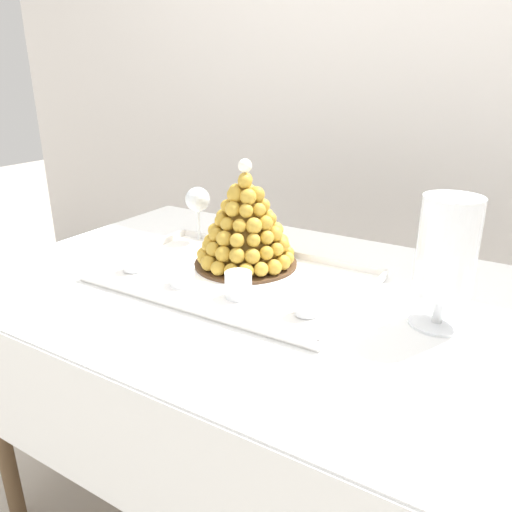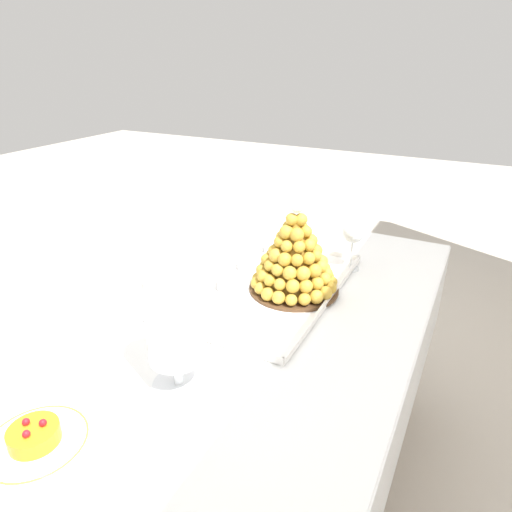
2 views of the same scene
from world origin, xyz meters
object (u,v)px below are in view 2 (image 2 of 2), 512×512
Objects in this scene: wine_glass at (353,234)px; macaron_goblet at (173,322)px; fruit_tart_plate at (35,439)px; dessert_cup_left at (271,246)px; croquembouche at (295,257)px; dessert_cup_centre at (228,282)px; serving_tray at (266,287)px; dessert_cup_mid_left at (248,264)px; dessert_cup_mid_right at (198,309)px.

macaron_goblet is at bearing -12.67° from wine_glass.
dessert_cup_left is at bearing 179.00° from fruit_tart_plate.
dessert_cup_centre is (0.09, -0.18, -0.08)m from croquembouche.
serving_tray is 2.34× the size of croquembouche.
serving_tray is 3.88× the size of wine_glass.
macaron_goblet is at bearing 2.90° from serving_tray.
dessert_cup_centre is at bearing 4.88° from dessert_cup_mid_left.
serving_tray is 3.38× the size of fruit_tart_plate.
wine_glass is at bearing 155.83° from croquembouche.
fruit_tart_plate is at bearing -8.77° from serving_tray.
wine_glass is (-0.33, 0.28, 0.09)m from dessert_cup_centre.
dessert_cup_mid_left is 0.82m from fruit_tart_plate.
fruit_tart_plate is at bearing -28.47° from macaron_goblet.
fruit_tart_plate is (0.50, -0.03, -0.02)m from dessert_cup_mid_right.
dessert_cup_centre is 0.44m from wine_glass.
serving_tray is 10.55× the size of dessert_cup_mid_left.
dessert_cup_centre is 1.20× the size of dessert_cup_mid_right.
dessert_cup_mid_left is (-0.06, -0.19, -0.09)m from croquembouche.
fruit_tart_plate is at bearing -14.69° from croquembouche.
wine_glass reaches higher than dessert_cup_mid_right.
serving_tray is 0.13m from dessert_cup_mid_left.
dessert_cup_mid_left is 0.36m from wine_glass.
macaron_goblet is (0.56, 0.13, 0.13)m from dessert_cup_mid_left.
dessert_cup_mid_left is (-0.08, -0.10, 0.02)m from serving_tray.
dessert_cup_centre is (0.07, -0.09, 0.03)m from serving_tray.
dessert_cup_centre is at bearing -164.24° from macaron_goblet.
croquembouche is at bearing 117.80° from dessert_cup_centre.
dessert_cup_mid_left is 0.15m from dessert_cup_centre.
fruit_tart_plate is at bearing -3.16° from dessert_cup_mid_right.
macaron_goblet is at bearing 12.90° from dessert_cup_mid_left.
dessert_cup_centre is 0.17m from dessert_cup_mid_right.
wine_glass reaches higher than serving_tray.
macaron_goblet is at bearing 9.43° from dessert_cup_left.
dessert_cup_left is at bearing -141.17° from croquembouche.
wine_glass is (-0.49, 0.28, 0.09)m from dessert_cup_mid_right.
croquembouche is at bearing 146.74° from dessert_cup_mid_right.
croquembouche is 0.22m from dessert_cup_mid_left.
fruit_tart_plate is at bearing -1.00° from dessert_cup_left.
fruit_tart_plate is at bearing -0.67° from dessert_cup_mid_left.
macaron_goblet is (0.48, 0.02, 0.15)m from serving_tray.
croquembouche is 0.79m from fruit_tart_plate.
croquembouche is at bearing 72.68° from dessert_cup_mid_left.
serving_tray is 0.26m from dessert_cup_left.
dessert_cup_mid_left reaches higher than fruit_tart_plate.
wine_glass is (-0.74, 0.17, -0.03)m from macaron_goblet.
croquembouche is 0.51m from macaron_goblet.
croquembouche is 1.45× the size of fruit_tart_plate.
dessert_cup_mid_left is 1.20× the size of dessert_cup_mid_right.
dessert_cup_centre is 0.23× the size of macaron_goblet.
dessert_cup_mid_left is at bearing -107.32° from croquembouche.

